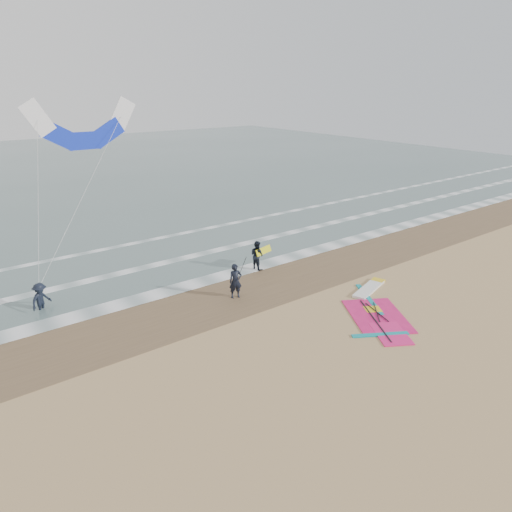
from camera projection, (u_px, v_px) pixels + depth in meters
ground at (328, 337)px, 19.34m from camera, size 120.00×120.00×0.00m
sea_water at (47, 172)px, 55.44m from camera, size 120.00×80.00×0.02m
wet_sand_band at (246, 289)px, 23.85m from camera, size 120.00×5.00×0.01m
foam_waterline at (203, 264)px, 27.19m from camera, size 120.00×9.15×0.02m
windsurf_rig at (376, 308)px, 21.80m from camera, size 5.85×5.54×0.14m
person_standing at (235, 281)px, 22.66m from camera, size 0.75×0.61×1.79m
person_walking at (257, 255)px, 26.20m from camera, size 0.78×0.93×1.71m
person_wading at (40, 293)px, 21.43m from camera, size 1.27×1.14×1.71m
held_pole at (240, 272)px, 22.68m from camera, size 0.17×0.86×1.82m
carried_kiteboard at (264, 251)px, 26.27m from camera, size 1.30×0.51×0.39m
surf_kite at (83, 129)px, 24.28m from camera, size 7.20×4.08×8.34m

